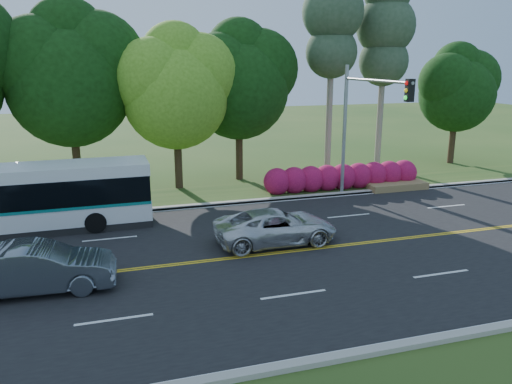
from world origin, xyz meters
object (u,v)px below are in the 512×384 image
object	(u,v)px
sedan	(38,268)
transit_bus	(18,200)
traffic_signal	(362,113)
suv	(276,227)

from	to	relation	value
sedan	transit_bus	bearing A→B (deg)	15.37
traffic_signal	suv	xyz separation A→B (m)	(-6.02, -4.34, -3.96)
transit_bus	sedan	xyz separation A→B (m)	(1.41, -6.39, -0.63)
transit_bus	suv	xyz separation A→B (m)	(10.12, -4.44, -0.73)
traffic_signal	transit_bus	distance (m)	16.46
transit_bus	suv	bearing A→B (deg)	-24.56
transit_bus	suv	world-z (taller)	transit_bus
transit_bus	sedan	world-z (taller)	transit_bus
traffic_signal	sedan	distance (m)	16.48
sedan	suv	size ratio (longest dim) A/B	0.97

